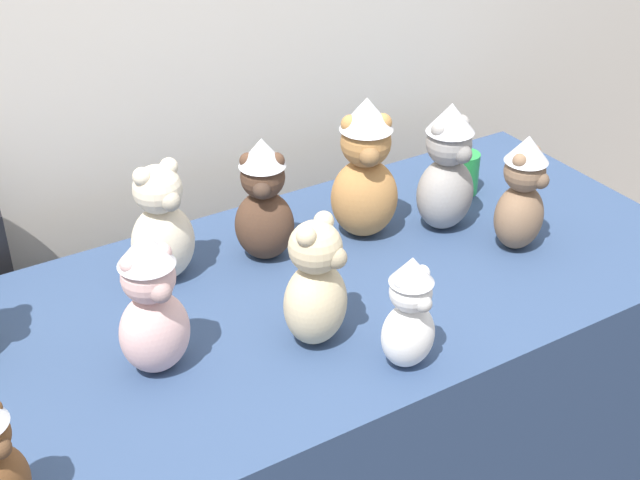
# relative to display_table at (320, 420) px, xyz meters

# --- Properties ---
(display_table) EXTENTS (1.79, 0.83, 0.79)m
(display_table) POSITION_rel_display_table_xyz_m (0.00, 0.00, 0.00)
(display_table) COLOR navy
(display_table) RESTS_ON ground_plane
(teddy_bear_caramel) EXTENTS (0.20, 0.19, 0.35)m
(teddy_bear_caramel) POSITION_rel_display_table_xyz_m (0.21, 0.14, 0.57)
(teddy_bear_caramel) COLOR #B27A42
(teddy_bear_caramel) RESTS_ON display_table
(teddy_bear_cream) EXTENTS (0.17, 0.15, 0.28)m
(teddy_bear_cream) POSITION_rel_display_table_xyz_m (-0.27, 0.21, 0.53)
(teddy_bear_cream) COLOR beige
(teddy_bear_cream) RESTS_ON display_table
(teddy_bear_snow) EXTENTS (0.12, 0.10, 0.24)m
(teddy_bear_snow) POSITION_rel_display_table_xyz_m (0.01, -0.31, 0.52)
(teddy_bear_snow) COLOR white
(teddy_bear_snow) RESTS_ON display_table
(teddy_bear_mocha) EXTENTS (0.16, 0.14, 0.29)m
(teddy_bear_mocha) POSITION_rel_display_table_xyz_m (0.48, -0.10, 0.54)
(teddy_bear_mocha) COLOR #7F6047
(teddy_bear_mocha) RESTS_ON display_table
(teddy_bear_blush) EXTENTS (0.15, 0.13, 0.31)m
(teddy_bear_blush) POSITION_rel_display_table_xyz_m (-0.41, -0.07, 0.55)
(teddy_bear_blush) COLOR beige
(teddy_bear_blush) RESTS_ON display_table
(teddy_bear_sand) EXTENTS (0.18, 0.17, 0.28)m
(teddy_bear_sand) POSITION_rel_display_table_xyz_m (-0.10, -0.16, 0.53)
(teddy_bear_sand) COLOR #CCB78E
(teddy_bear_sand) RESTS_ON display_table
(teddy_bear_cocoa) EXTENTS (0.18, 0.17, 0.30)m
(teddy_bear_cocoa) POSITION_rel_display_table_xyz_m (-0.04, 0.17, 0.54)
(teddy_bear_cocoa) COLOR #4C3323
(teddy_bear_cocoa) RESTS_ON display_table
(teddy_bear_ash) EXTENTS (0.16, 0.14, 0.32)m
(teddy_bear_ash) POSITION_rel_display_table_xyz_m (0.39, 0.07, 0.56)
(teddy_bear_ash) COLOR gray
(teddy_bear_ash) RESTS_ON display_table
(party_cup_green) EXTENTS (0.08, 0.08, 0.11)m
(party_cup_green) POSITION_rel_display_table_xyz_m (0.55, 0.18, 0.45)
(party_cup_green) COLOR #238C3D
(party_cup_green) RESTS_ON display_table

